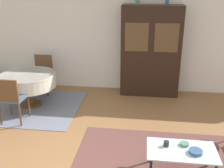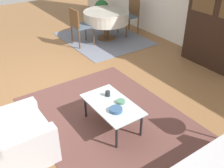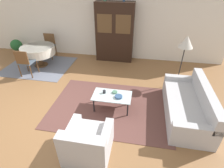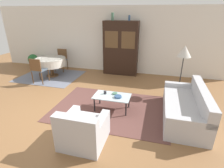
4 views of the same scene
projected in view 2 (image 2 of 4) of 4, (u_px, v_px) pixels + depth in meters
name	position (u px, v px, depth m)	size (l,w,h in m)	color
ground_plane	(55.00, 94.00, 4.78)	(14.00, 14.00, 0.00)	brown
area_rug	(113.00, 123.00, 4.08)	(3.08, 2.17, 0.01)	brown
dining_rug	(103.00, 38.00, 7.15)	(2.34, 1.94, 0.01)	slate
armchair	(12.00, 140.00, 3.34)	(0.84, 0.85, 0.79)	#B2B2B7
coffee_table	(112.00, 106.00, 3.84)	(0.96, 0.55, 0.40)	black
display_cabinet	(222.00, 17.00, 5.24)	(1.39, 0.46, 2.15)	black
dining_table	(106.00, 17.00, 6.84)	(1.19, 1.19, 0.74)	brown
dining_chair_near	(79.00, 24.00, 6.47)	(0.44, 0.44, 0.93)	brown
dining_chair_far	(131.00, 14.00, 7.26)	(0.44, 0.44, 0.93)	brown
cup	(108.00, 94.00, 3.98)	(0.08, 0.08, 0.08)	#232328
bowl	(116.00, 110.00, 3.66)	(0.19, 0.19, 0.05)	#33517A
bowl_small	(121.00, 102.00, 3.83)	(0.13, 0.13, 0.04)	#4C7A60
potted_plant	(102.00, 9.00, 8.42)	(0.46, 0.46, 0.63)	#93664C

